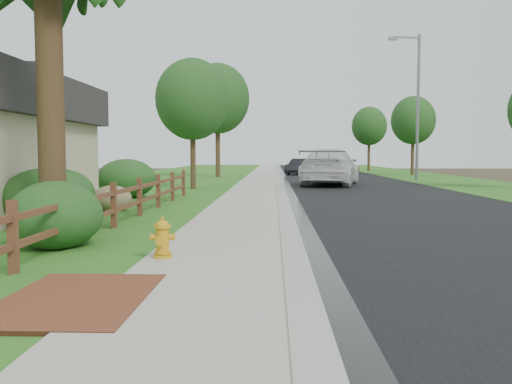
{
  "coord_description": "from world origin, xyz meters",
  "views": [
    {
      "loc": [
        0.06,
        -7.01,
        1.74
      ],
      "look_at": [
        -0.28,
        3.24,
        1.02
      ],
      "focal_mm": 38.0,
      "sensor_mm": 36.0,
      "label": 1
    }
  ],
  "objects_px": {
    "white_suv": "(330,167)",
    "dark_car_mid": "(326,165)",
    "streetlight": "(415,99)",
    "ranch_fence": "(128,199)",
    "fire_hydrant": "(163,239)"
  },
  "relations": [
    {
      "from": "ranch_fence",
      "to": "white_suv",
      "type": "xyz_separation_m",
      "value": [
        6.83,
        16.97,
        0.4
      ]
    },
    {
      "from": "white_suv",
      "to": "streetlight",
      "type": "xyz_separation_m",
      "value": [
        5.88,
        4.82,
        4.26
      ]
    },
    {
      "from": "fire_hydrant",
      "to": "streetlight",
      "type": "distance_m",
      "value": 29.28
    },
    {
      "from": "fire_hydrant",
      "to": "dark_car_mid",
      "type": "bearing_deg",
      "value": 80.57
    },
    {
      "from": "ranch_fence",
      "to": "fire_hydrant",
      "type": "bearing_deg",
      "value": -69.08
    },
    {
      "from": "dark_car_mid",
      "to": "streetlight",
      "type": "bearing_deg",
      "value": 90.2
    },
    {
      "from": "ranch_fence",
      "to": "dark_car_mid",
      "type": "distance_m",
      "value": 33.5
    },
    {
      "from": "fire_hydrant",
      "to": "streetlight",
      "type": "relative_size",
      "value": 0.07
    },
    {
      "from": "dark_car_mid",
      "to": "streetlight",
      "type": "height_order",
      "value": "streetlight"
    },
    {
      "from": "white_suv",
      "to": "dark_car_mid",
      "type": "distance_m",
      "value": 15.58
    },
    {
      "from": "white_suv",
      "to": "streetlight",
      "type": "bearing_deg",
      "value": -127.42
    },
    {
      "from": "white_suv",
      "to": "dark_car_mid",
      "type": "xyz_separation_m",
      "value": [
        1.29,
        15.52,
        -0.16
      ]
    },
    {
      "from": "streetlight",
      "to": "white_suv",
      "type": "bearing_deg",
      "value": -140.63
    },
    {
      "from": "white_suv",
      "to": "dark_car_mid",
      "type": "height_order",
      "value": "white_suv"
    },
    {
      "from": "ranch_fence",
      "to": "dark_car_mid",
      "type": "xyz_separation_m",
      "value": [
        8.12,
        32.5,
        0.24
      ]
    }
  ]
}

